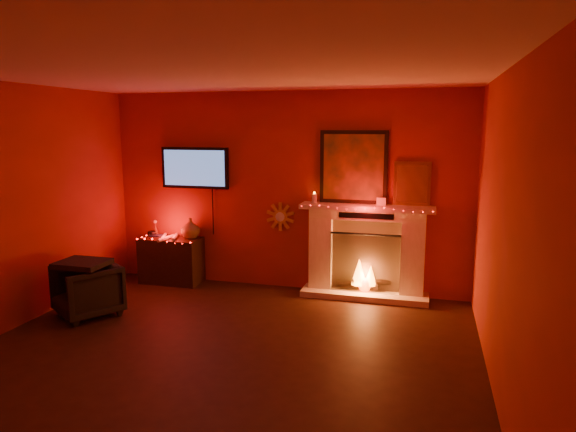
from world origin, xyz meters
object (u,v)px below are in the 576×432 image
(tv, at_px, (195,168))
(console_table, at_px, (173,257))
(fireplace, at_px, (366,243))
(sunburst_clock, at_px, (280,217))
(armchair, at_px, (87,290))

(tv, bearing_deg, console_table, -148.33)
(fireplace, relative_size, console_table, 2.31)
(fireplace, xyz_separation_m, sunburst_clock, (-1.19, 0.09, 0.28))
(tv, bearing_deg, sunburst_clock, 1.24)
(console_table, distance_m, armchair, 1.52)
(fireplace, relative_size, sunburst_clock, 5.45)
(tv, xyz_separation_m, armchair, (-0.65, -1.66, -1.34))
(console_table, relative_size, armchair, 1.38)
(tv, height_order, armchair, tv)
(armchair, bearing_deg, console_table, 110.19)
(sunburst_clock, distance_m, console_table, 1.69)
(sunburst_clock, height_order, console_table, sunburst_clock)
(armchair, bearing_deg, sunburst_clock, 75.03)
(fireplace, distance_m, armchair, 3.50)
(fireplace, bearing_deg, sunburst_clock, 175.63)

